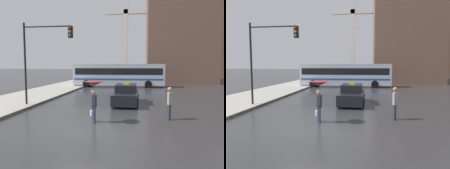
{
  "view_description": "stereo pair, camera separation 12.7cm",
  "coord_description": "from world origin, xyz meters",
  "views": [
    {
      "loc": [
        2.82,
        -9.48,
        3.0
      ],
      "look_at": [
        0.52,
        8.22,
        1.4
      ],
      "focal_mm": 35.0,
      "sensor_mm": 36.0,
      "label": 1
    },
    {
      "loc": [
        2.94,
        -9.47,
        3.0
      ],
      "look_at": [
        0.52,
        8.22,
        1.4
      ],
      "focal_mm": 35.0,
      "sensor_mm": 36.0,
      "label": 2
    }
  ],
  "objects": [
    {
      "name": "traffic_light",
      "position": [
        -3.95,
        5.19,
        4.13
      ],
      "size": [
        3.59,
        0.38,
        5.96
      ],
      "color": "black",
      "rests_on": "ground_plane"
    },
    {
      "name": "building_tower_near",
      "position": [
        9.38,
        31.34,
        11.98
      ],
      "size": [
        10.93,
        12.28,
        23.96
      ],
      "color": "brown",
      "rests_on": "ground_plane"
    },
    {
      "name": "city_bus",
      "position": [
        -0.13,
        20.47,
        1.75
      ],
      "size": [
        12.3,
        2.83,
        3.14
      ],
      "rotation": [
        0.0,
        0.0,
        1.59
      ],
      "color": "#B2B7C1",
      "rests_on": "ground_plane"
    },
    {
      "name": "pedestrian_man",
      "position": [
        4.43,
        2.61,
        1.07
      ],
      "size": [
        0.34,
        0.42,
        1.81
      ],
      "rotation": [
        0.0,
        0.0,
        -1.88
      ],
      "color": "#2D3347",
      "rests_on": "ground_plane"
    },
    {
      "name": "monument_cross",
      "position": [
        -0.32,
        37.41,
        11.11
      ],
      "size": [
        8.62,
        0.9,
        19.59
      ],
      "color": "white",
      "rests_on": "ground_plane"
    },
    {
      "name": "building_tower_far",
      "position": [
        20.9,
        52.23,
        12.9
      ],
      "size": [
        12.92,
        8.37,
        25.8
      ],
      "color": "brown",
      "rests_on": "ground_plane"
    },
    {
      "name": "taxi",
      "position": [
        1.74,
        7.28,
        0.69
      ],
      "size": [
        1.91,
        4.66,
        1.66
      ],
      "rotation": [
        0.0,
        0.0,
        3.14
      ],
      "color": "black",
      "rests_on": "ground_plane"
    },
    {
      "name": "pedestrian_with_umbrella",
      "position": [
        0.45,
        1.47,
        1.72
      ],
      "size": [
        1.02,
        1.02,
        2.16
      ],
      "rotation": [
        0.0,
        0.0,
        2.08
      ],
      "color": "#2D3347",
      "rests_on": "ground_plane"
    },
    {
      "name": "ground_plane",
      "position": [
        0.0,
        0.0,
        0.0
      ],
      "size": [
        300.0,
        300.0,
        0.0
      ],
      "primitive_type": "plane",
      "color": "#2D2D30"
    }
  ]
}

